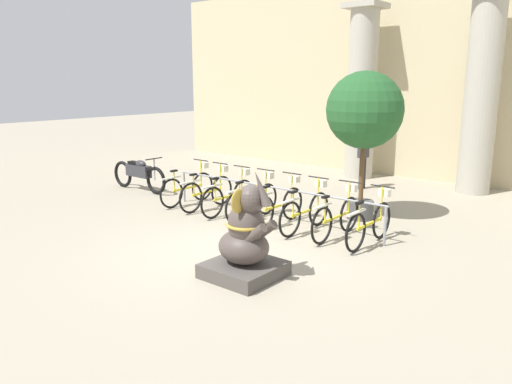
{
  "coord_description": "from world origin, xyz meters",
  "views": [
    {
      "loc": [
        5.56,
        -6.27,
        2.99
      ],
      "look_at": [
        -0.02,
        0.51,
        1.0
      ],
      "focal_mm": 35.0,
      "sensor_mm": 36.0,
      "label": 1
    }
  ],
  "objects": [
    {
      "name": "bicycle_0",
      "position": [
        -3.27,
        1.86,
        0.42
      ],
      "size": [
        0.48,
        1.74,
        1.04
      ],
      "color": "black",
      "rests_on": "ground_plane"
    },
    {
      "name": "column_right",
      "position": [
        1.72,
        7.6,
        2.62
      ],
      "size": [
        1.07,
        1.07,
        5.16
      ],
      "color": "#ADA899",
      "rests_on": "ground_plane"
    },
    {
      "name": "potted_tree",
      "position": [
        0.61,
        3.34,
        2.29
      ],
      "size": [
        1.63,
        1.63,
        3.17
      ],
      "color": "#4C4C4C",
      "rests_on": "ground_plane"
    },
    {
      "name": "column_left",
      "position": [
        -1.72,
        7.6,
        2.62
      ],
      "size": [
        1.07,
        1.07,
        5.16
      ],
      "color": "#ADA899",
      "rests_on": "ground_plane"
    },
    {
      "name": "person_pedestrian",
      "position": [
        -0.82,
        6.14,
        1.09
      ],
      "size": [
        0.24,
        0.47,
        1.8
      ],
      "color": "#28282D",
      "rests_on": "ground_plane"
    },
    {
      "name": "building_facade",
      "position": [
        0.0,
        8.6,
        3.0
      ],
      "size": [
        20.0,
        0.2,
        6.0
      ],
      "color": "#C6B78E",
      "rests_on": "ground_plane"
    },
    {
      "name": "ground_plane",
      "position": [
        0.0,
        0.0,
        0.0
      ],
      "size": [
        60.0,
        60.0,
        0.0
      ],
      "primitive_type": "plane",
      "color": "#9E937F"
    },
    {
      "name": "motorcycle",
      "position": [
        -5.41,
        2.03,
        0.48
      ],
      "size": [
        2.19,
        0.55,
        0.97
      ],
      "color": "black",
      "rests_on": "ground_plane"
    },
    {
      "name": "bicycle_2",
      "position": [
        -1.88,
        1.82,
        0.42
      ],
      "size": [
        0.48,
        1.74,
        1.04
      ],
      "color": "black",
      "rests_on": "ground_plane"
    },
    {
      "name": "bicycle_1",
      "position": [
        -2.58,
        1.83,
        0.42
      ],
      "size": [
        0.48,
        1.74,
        1.04
      ],
      "color": "black",
      "rests_on": "ground_plane"
    },
    {
      "name": "bicycle_6",
      "position": [
        0.9,
        1.85,
        0.42
      ],
      "size": [
        0.48,
        1.74,
        1.04
      ],
      "color": "black",
      "rests_on": "ground_plane"
    },
    {
      "name": "bicycle_5",
      "position": [
        0.2,
        1.81,
        0.42
      ],
      "size": [
        0.48,
        1.74,
        1.04
      ],
      "color": "black",
      "rests_on": "ground_plane"
    },
    {
      "name": "bicycle_7",
      "position": [
        1.59,
        1.85,
        0.42
      ],
      "size": [
        0.48,
        1.74,
        1.04
      ],
      "color": "black",
      "rests_on": "ground_plane"
    },
    {
      "name": "bike_rack",
      "position": [
        -0.84,
        1.95,
        0.64
      ],
      "size": [
        5.46,
        0.05,
        0.77
      ],
      "color": "gray",
      "rests_on": "ground_plane"
    },
    {
      "name": "bicycle_4",
      "position": [
        -0.49,
        1.85,
        0.42
      ],
      "size": [
        0.48,
        1.74,
        1.04
      ],
      "color": "black",
      "rests_on": "ground_plane"
    },
    {
      "name": "bicycle_3",
      "position": [
        -1.19,
        1.83,
        0.42
      ],
      "size": [
        0.48,
        1.74,
        1.04
      ],
      "color": "black",
      "rests_on": "ground_plane"
    },
    {
      "name": "elephant_statue",
      "position": [
        0.84,
        -0.78,
        0.58
      ],
      "size": [
        1.06,
        1.06,
        1.72
      ],
      "color": "#4C4742",
      "rests_on": "ground_plane"
    }
  ]
}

